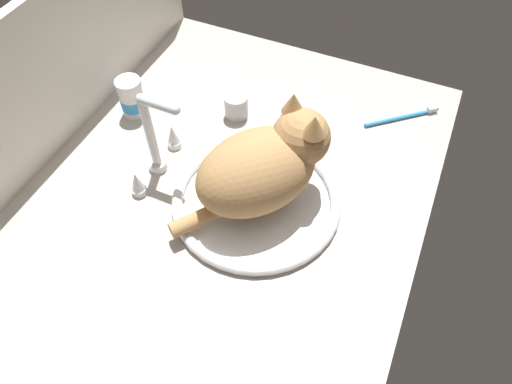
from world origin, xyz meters
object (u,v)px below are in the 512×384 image
(cat, at_px, (266,165))
(pill_bottle, at_px, (132,98))
(sink_basin, at_px, (256,201))
(metal_jar, at_px, (236,106))
(faucet, at_px, (155,144))
(toothbrush, at_px, (403,117))

(cat, xyz_separation_m, pill_bottle, (0.12, 0.40, -0.07))
(sink_basin, bearing_deg, cat, -36.35)
(cat, bearing_deg, metal_jar, 38.59)
(cat, distance_m, pill_bottle, 0.42)
(faucet, height_order, toothbrush, faucet)
(sink_basin, xyz_separation_m, pill_bottle, (0.14, 0.39, 0.04))
(cat, distance_m, metal_jar, 0.28)
(metal_jar, xyz_separation_m, pill_bottle, (-0.09, 0.23, 0.02))
(pill_bottle, bearing_deg, metal_jar, -68.12)
(faucet, bearing_deg, cat, -85.67)
(faucet, distance_m, pill_bottle, 0.21)
(sink_basin, bearing_deg, toothbrush, -30.60)
(metal_jar, bearing_deg, toothbrush, -68.12)
(pill_bottle, bearing_deg, sink_basin, -109.26)
(faucet, bearing_deg, sink_basin, -90.00)
(toothbrush, bearing_deg, sink_basin, 149.40)
(cat, height_order, toothbrush, cat)
(faucet, height_order, metal_jar, faucet)
(cat, bearing_deg, pill_bottle, 73.79)
(toothbrush, bearing_deg, cat, 149.72)
(sink_basin, distance_m, metal_jar, 0.28)
(metal_jar, relative_size, pill_bottle, 0.60)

